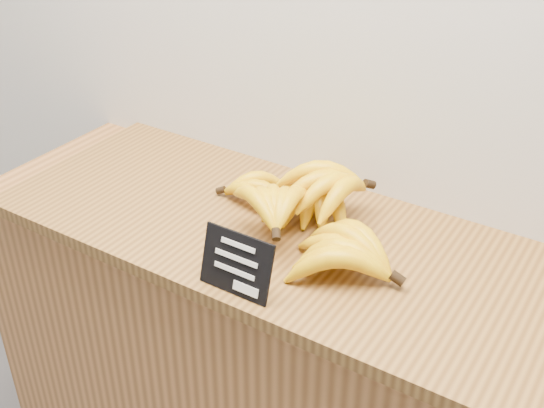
# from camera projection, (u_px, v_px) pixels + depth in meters

# --- Properties ---
(counter) EXTENTS (1.54, 0.50, 0.90)m
(counter) POSITION_uv_depth(u_px,v_px,m) (283.00, 389.00, 1.72)
(counter) COLOR #A76C36
(counter) RESTS_ON ground
(counter_top) EXTENTS (1.30, 0.54, 0.03)m
(counter_top) POSITION_uv_depth(u_px,v_px,m) (284.00, 235.00, 1.48)
(counter_top) COLOR brown
(counter_top) RESTS_ON counter
(chalkboard_sign) EXTENTS (0.15, 0.04, 0.12)m
(chalkboard_sign) POSITION_uv_depth(u_px,v_px,m) (236.00, 264.00, 1.26)
(chalkboard_sign) COLOR black
(chalkboard_sign) RESTS_ON counter_top
(banana_pile) EXTENTS (0.51, 0.39, 0.12)m
(banana_pile) POSITION_uv_depth(u_px,v_px,m) (307.00, 213.00, 1.42)
(banana_pile) COLOR #E7B709
(banana_pile) RESTS_ON counter_top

